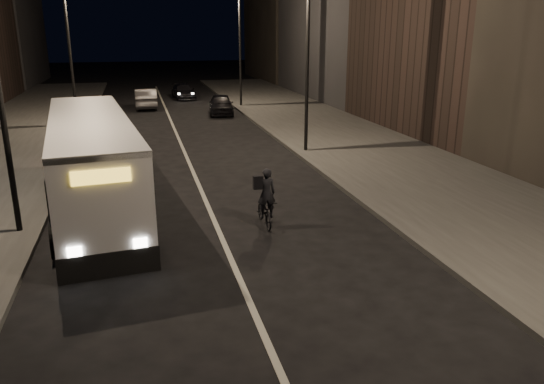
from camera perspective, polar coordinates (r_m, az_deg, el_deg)
ground at (r=13.08m, az=-3.78°, el=-8.72°), size 180.00×180.00×0.00m
sidewalk_right at (r=28.26m, az=8.02°, el=5.52°), size 7.00×70.00×0.16m
streetlight_right_mid at (r=24.73m, az=3.26°, el=16.35°), size 1.20×0.44×8.12m
streetlight_right_far at (r=40.28m, az=-3.87°, el=16.64°), size 1.20×0.44×8.12m
streetlight_left_near at (r=15.93m, az=-26.98°, el=14.15°), size 1.20×0.44×8.12m
streetlight_left_far at (r=33.75m, az=-20.63°, el=15.54°), size 1.20×0.44×8.12m
city_bus at (r=18.19m, az=-18.76°, el=3.35°), size 3.61×11.38×3.02m
cyclist_on_bicycle at (r=15.86m, az=-0.74°, el=-1.57°), size 0.55×1.59×1.83m
car_near at (r=37.34m, az=-5.50°, el=9.36°), size 2.09×4.18×1.37m
car_mid at (r=41.14m, az=-13.42°, el=9.76°), size 1.54×4.42×1.45m
car_far at (r=46.28m, az=-9.48°, el=10.61°), size 1.96×4.24×1.20m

